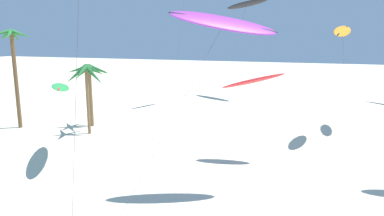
{
  "coord_description": "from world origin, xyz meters",
  "views": [
    {
      "loc": [
        8.28,
        2.76,
        9.98
      ],
      "look_at": [
        1.29,
        22.28,
        5.81
      ],
      "focal_mm": 32.96,
      "sensor_mm": 36.0,
      "label": 1
    }
  ],
  "objects_px": {
    "palm_tree_2": "(90,74)",
    "flying_kite_1": "(253,81)",
    "flying_kite_0": "(224,23)",
    "flying_kite_8": "(61,87)",
    "flying_kite_7": "(246,4)",
    "palm_tree_0": "(13,50)",
    "palm_tree_1": "(86,77)",
    "flying_kite_3": "(343,31)"
  },
  "relations": [
    {
      "from": "palm_tree_2",
      "to": "flying_kite_3",
      "type": "distance_m",
      "value": 26.43
    },
    {
      "from": "palm_tree_0",
      "to": "flying_kite_1",
      "type": "height_order",
      "value": "palm_tree_0"
    },
    {
      "from": "palm_tree_1",
      "to": "flying_kite_1",
      "type": "distance_m",
      "value": 17.76
    },
    {
      "from": "palm_tree_1",
      "to": "flying_kite_0",
      "type": "distance_m",
      "value": 19.97
    },
    {
      "from": "flying_kite_3",
      "to": "flying_kite_7",
      "type": "relative_size",
      "value": 0.7
    },
    {
      "from": "palm_tree_0",
      "to": "flying_kite_0",
      "type": "distance_m",
      "value": 27.31
    },
    {
      "from": "palm_tree_0",
      "to": "palm_tree_1",
      "type": "relative_size",
      "value": 1.49
    },
    {
      "from": "palm_tree_1",
      "to": "flying_kite_7",
      "type": "distance_m",
      "value": 31.76
    },
    {
      "from": "palm_tree_1",
      "to": "flying_kite_3",
      "type": "height_order",
      "value": "flying_kite_3"
    },
    {
      "from": "palm_tree_0",
      "to": "palm_tree_1",
      "type": "xyz_separation_m",
      "value": [
        8.79,
        0.53,
        -2.64
      ]
    },
    {
      "from": "flying_kite_1",
      "to": "flying_kite_3",
      "type": "relative_size",
      "value": 0.66
    },
    {
      "from": "palm_tree_1",
      "to": "flying_kite_8",
      "type": "bearing_deg",
      "value": -67.56
    },
    {
      "from": "flying_kite_0",
      "to": "palm_tree_0",
      "type": "bearing_deg",
      "value": 160.93
    },
    {
      "from": "palm_tree_2",
      "to": "flying_kite_8",
      "type": "distance_m",
      "value": 11.34
    },
    {
      "from": "flying_kite_1",
      "to": "flying_kite_7",
      "type": "bearing_deg",
      "value": 102.46
    },
    {
      "from": "flying_kite_0",
      "to": "flying_kite_1",
      "type": "height_order",
      "value": "flying_kite_0"
    },
    {
      "from": "flying_kite_1",
      "to": "flying_kite_3",
      "type": "bearing_deg",
      "value": 51.68
    },
    {
      "from": "palm_tree_1",
      "to": "palm_tree_2",
      "type": "xyz_separation_m",
      "value": [
        -1.52,
        2.83,
        -0.07
      ]
    },
    {
      "from": "flying_kite_7",
      "to": "flying_kite_8",
      "type": "height_order",
      "value": "flying_kite_7"
    },
    {
      "from": "palm_tree_1",
      "to": "flying_kite_3",
      "type": "xyz_separation_m",
      "value": [
        24.31,
        6.06,
        4.53
      ]
    },
    {
      "from": "palm_tree_2",
      "to": "flying_kite_0",
      "type": "xyz_separation_m",
      "value": [
        18.47,
        -12.26,
        4.84
      ]
    },
    {
      "from": "flying_kite_7",
      "to": "palm_tree_0",
      "type": "bearing_deg",
      "value": -124.03
    },
    {
      "from": "flying_kite_8",
      "to": "flying_kite_0",
      "type": "bearing_deg",
      "value": -7.85
    },
    {
      "from": "palm_tree_2",
      "to": "palm_tree_1",
      "type": "bearing_deg",
      "value": -61.81
    },
    {
      "from": "flying_kite_1",
      "to": "flying_kite_8",
      "type": "height_order",
      "value": "flying_kite_1"
    },
    {
      "from": "palm_tree_0",
      "to": "palm_tree_2",
      "type": "relative_size",
      "value": 1.53
    },
    {
      "from": "flying_kite_7",
      "to": "flying_kite_0",
      "type": "bearing_deg",
      "value": -80.72
    },
    {
      "from": "palm_tree_0",
      "to": "flying_kite_8",
      "type": "xyz_separation_m",
      "value": [
        11.89,
        -6.99,
        -2.57
      ]
    },
    {
      "from": "palm_tree_0",
      "to": "flying_kite_1",
      "type": "bearing_deg",
      "value": -4.15
    },
    {
      "from": "flying_kite_1",
      "to": "flying_kite_0",
      "type": "bearing_deg",
      "value": -95.21
    },
    {
      "from": "palm_tree_0",
      "to": "flying_kite_7",
      "type": "xyz_separation_m",
      "value": [
        19.55,
        28.96,
        6.59
      ]
    },
    {
      "from": "flying_kite_1",
      "to": "palm_tree_1",
      "type": "bearing_deg",
      "value": 172.08
    },
    {
      "from": "palm_tree_2",
      "to": "flying_kite_1",
      "type": "height_order",
      "value": "flying_kite_1"
    },
    {
      "from": "flying_kite_0",
      "to": "flying_kite_8",
      "type": "relative_size",
      "value": 0.97
    },
    {
      "from": "palm_tree_1",
      "to": "palm_tree_2",
      "type": "bearing_deg",
      "value": 118.19
    },
    {
      "from": "palm_tree_2",
      "to": "flying_kite_0",
      "type": "distance_m",
      "value": 22.69
    },
    {
      "from": "flying_kite_0",
      "to": "flying_kite_1",
      "type": "relative_size",
      "value": 1.59
    },
    {
      "from": "flying_kite_7",
      "to": "flying_kite_8",
      "type": "distance_m",
      "value": 37.87
    },
    {
      "from": "flying_kite_3",
      "to": "flying_kite_0",
      "type": "bearing_deg",
      "value": -115.41
    },
    {
      "from": "palm_tree_0",
      "to": "palm_tree_1",
      "type": "bearing_deg",
      "value": 3.47
    },
    {
      "from": "palm_tree_1",
      "to": "flying_kite_1",
      "type": "bearing_deg",
      "value": -7.92
    },
    {
      "from": "flying_kite_0",
      "to": "flying_kite_3",
      "type": "bearing_deg",
      "value": 64.59
    }
  ]
}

